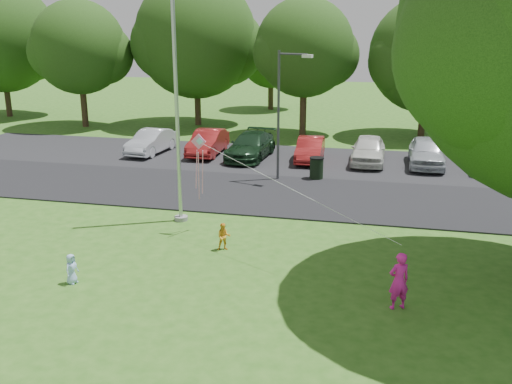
% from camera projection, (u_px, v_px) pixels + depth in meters
% --- Properties ---
extents(ground, '(120.00, 120.00, 0.00)m').
position_uv_depth(ground, '(238.00, 287.00, 15.92)').
color(ground, '#2D5F19').
rests_on(ground, ground).
extents(park_road, '(60.00, 6.00, 0.06)m').
position_uv_depth(park_road, '(291.00, 195.00, 24.32)').
color(park_road, black).
rests_on(park_road, ground).
extents(parking_strip, '(42.00, 7.00, 0.06)m').
position_uv_depth(parking_strip, '(311.00, 161.00, 30.39)').
color(parking_strip, black).
rests_on(parking_strip, ground).
extents(flagpole, '(0.50, 0.50, 10.00)m').
position_uv_depth(flagpole, '(177.00, 109.00, 20.16)').
color(flagpole, '#B7BABF').
rests_on(flagpole, ground).
extents(street_lamp, '(1.63, 0.65, 5.95)m').
position_uv_depth(street_lamp, '(283.00, 104.00, 25.72)').
color(street_lamp, '#3F3F44').
rests_on(street_lamp, ground).
extents(trash_can, '(0.68, 0.68, 1.07)m').
position_uv_depth(trash_can, '(316.00, 168.00, 26.77)').
color(trash_can, black).
rests_on(trash_can, ground).
extents(tree_row, '(64.35, 11.94, 10.88)m').
position_uv_depth(tree_row, '(356.00, 46.00, 36.60)').
color(tree_row, '#332316').
rests_on(tree_row, ground).
extents(horizon_trees, '(77.46, 7.20, 7.02)m').
position_uv_depth(horizon_trees, '(394.00, 60.00, 45.48)').
color(horizon_trees, '#332316').
rests_on(horizon_trees, ground).
extents(parked_cars, '(19.72, 4.83, 1.47)m').
position_uv_depth(parked_cars, '(314.00, 148.00, 30.18)').
color(parked_cars, '#B2B7BF').
rests_on(parked_cars, ground).
extents(woman, '(0.67, 0.59, 1.54)m').
position_uv_depth(woman, '(399.00, 281.00, 14.53)').
color(woman, '#E31E9A').
rests_on(woman, ground).
extents(child_yellow, '(0.53, 0.47, 0.91)m').
position_uv_depth(child_yellow, '(224.00, 237.00, 18.43)').
color(child_yellow, orange).
rests_on(child_yellow, ground).
extents(child_blue, '(0.36, 0.48, 0.88)m').
position_uv_depth(child_blue, '(72.00, 269.00, 16.05)').
color(child_blue, '#9DC0F1').
rests_on(child_blue, ground).
extents(kite, '(7.01, 4.54, 2.38)m').
position_uv_depth(kite, '(204.00, 157.00, 19.23)').
color(kite, pink).
rests_on(kite, ground).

